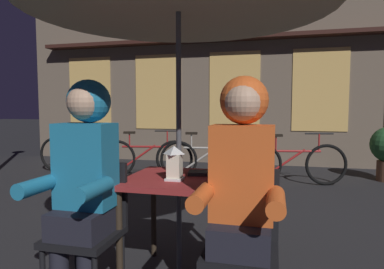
# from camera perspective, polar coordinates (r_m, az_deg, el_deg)

# --- Properties ---
(cafe_table) EXTENTS (0.72, 0.72, 0.74)m
(cafe_table) POSITION_cam_1_polar(r_m,az_deg,el_deg) (2.38, -2.25, -9.69)
(cafe_table) COLOR maroon
(cafe_table) RESTS_ON ground_plane
(lantern) EXTENTS (0.11, 0.11, 0.23)m
(lantern) POSITION_cam_1_polar(r_m,az_deg,el_deg) (2.24, -3.11, -4.75)
(lantern) COLOR white
(lantern) RESTS_ON cafe_table
(chair_left) EXTENTS (0.40, 0.40, 0.87)m
(chair_left) POSITION_cam_1_polar(r_m,az_deg,el_deg) (2.28, -17.04, -14.39)
(chair_left) COLOR black
(chair_left) RESTS_ON ground_plane
(chair_right) EXTENTS (0.40, 0.40, 0.87)m
(chair_right) POSITION_cam_1_polar(r_m,az_deg,el_deg) (1.99, 8.58, -17.13)
(chair_right) COLOR black
(chair_right) RESTS_ON ground_plane
(person_left_hooded) EXTENTS (0.45, 0.56, 1.40)m
(person_left_hooded) POSITION_cam_1_polar(r_m,az_deg,el_deg) (2.15, -18.05, -5.76)
(person_left_hooded) COLOR black
(person_left_hooded) RESTS_ON ground_plane
(person_right_hooded) EXTENTS (0.45, 0.56, 1.40)m
(person_right_hooded) POSITION_cam_1_polar(r_m,az_deg,el_deg) (1.83, 8.53, -7.34)
(person_right_hooded) COLOR black
(person_right_hooded) RESTS_ON ground_plane
(shopfront_building) EXTENTS (10.00, 0.93, 6.20)m
(shopfront_building) POSITION_cam_1_polar(r_m,az_deg,el_deg) (7.88, 7.66, 18.17)
(shopfront_building) COLOR #6B5B4C
(shopfront_building) RESTS_ON ground_plane
(bicycle_nearest) EXTENTS (1.68, 0.08, 0.84)m
(bicycle_nearest) POSITION_cam_1_polar(r_m,az_deg,el_deg) (6.71, -19.00, -3.24)
(bicycle_nearest) COLOR black
(bicycle_nearest) RESTS_ON ground_plane
(bicycle_second) EXTENTS (1.65, 0.40, 0.84)m
(bicycle_second) POSITION_cam_1_polar(r_m,az_deg,el_deg) (5.98, -7.98, -3.96)
(bicycle_second) COLOR black
(bicycle_second) RESTS_ON ground_plane
(bicycle_third) EXTENTS (1.67, 0.24, 0.84)m
(bicycle_third) POSITION_cam_1_polar(r_m,az_deg,el_deg) (5.73, 2.71, -4.28)
(bicycle_third) COLOR black
(bicycle_third) RESTS_ON ground_plane
(bicycle_fourth) EXTENTS (1.66, 0.38, 0.84)m
(bicycle_fourth) POSITION_cam_1_polar(r_m,az_deg,el_deg) (5.55, 16.98, -4.77)
(bicycle_fourth) COLOR black
(bicycle_fourth) RESTS_ON ground_plane
(book) EXTENTS (0.22, 0.17, 0.02)m
(book) POSITION_cam_1_polar(r_m,az_deg,el_deg) (2.43, 1.77, -6.61)
(book) COLOR black
(book) RESTS_ON cafe_table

